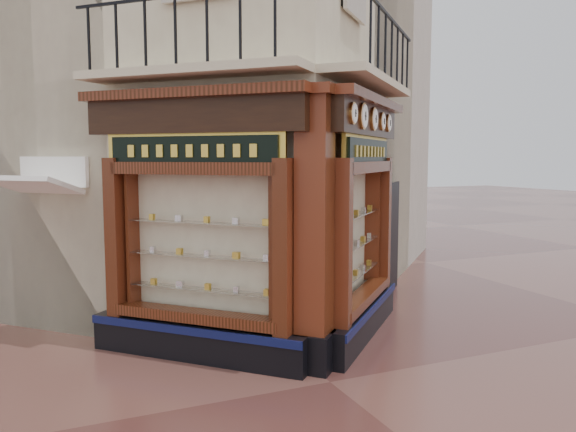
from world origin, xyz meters
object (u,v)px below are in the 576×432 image
clock_d (382,121)px  signboard_left (192,151)px  clock_b (363,116)px  signboard_right (368,152)px  awning (41,341)px  corner_pilaster (314,234)px  clock_a (353,113)px  clock_c (374,119)px  clock_e (388,123)px

clock_d → signboard_left: bearing=140.5°
clock_b → signboard_right: (0.46, 0.62, -0.52)m
awning → signboard_left: 4.19m
clock_d → corner_pilaster: bearing=169.6°
clock_a → signboard_right: 1.45m
clock_b → clock_d: (0.95, 0.95, 0.00)m
corner_pilaster → clock_c: corner_pilaster is taller
clock_c → clock_e: size_ratio=1.19×
awning → signboard_left: size_ratio=0.66×
signboard_right → awning: bearing=114.7°
awning → clock_c: bearing=-156.3°
clock_b → awning: 6.34m
signboard_left → clock_b: bearing=-149.1°
clock_c → signboard_right: (-0.03, 0.12, -0.52)m
awning → signboard_right: 6.21m
corner_pilaster → clock_d: bearing=-10.4°
clock_b → signboard_left: (-2.46, 0.62, -0.52)m
clock_b → clock_c: clock_b is taller
signboard_left → clock_c: bearing=-137.4°
signboard_left → signboard_right: (2.92, 0.00, -0.00)m
corner_pilaster → clock_b: 1.99m
signboard_right → clock_d: bearing=-10.8°
signboard_left → signboard_right: bearing=-135.0°
clock_a → clock_c: (0.91, 0.91, 0.00)m
awning → clock_e: bearing=-146.2°
corner_pilaster → signboard_right: corner_pilaster is taller
corner_pilaster → signboard_right: 2.12m
corner_pilaster → clock_e: 3.33m
corner_pilaster → clock_e: size_ratio=12.62×
clock_a → signboard_right: bearing=4.7°
awning → clock_d: bearing=-150.5°
clock_c → corner_pilaster: bearing=165.8°
signboard_left → signboard_right: signboard_left is taller
corner_pilaster → clock_d: size_ratio=12.77×
clock_c → signboard_left: size_ratio=0.18×
signboard_right → corner_pilaster: bearing=169.8°
signboard_left → corner_pilaster: bearing=-169.8°
clock_b → awning: size_ratio=0.29×
clock_b → clock_d: bearing=-0.0°
clock_d → signboard_right: clock_d is taller
clock_a → signboard_right: size_ratio=0.16×
corner_pilaster → clock_a: (0.58, -0.02, 1.67)m
clock_d → awning: (-5.53, 1.53, -3.62)m
clock_a → clock_e: (1.73, 1.73, 0.00)m
clock_a → clock_d: bearing=-0.0°
clock_a → clock_c: bearing=-0.0°
clock_e → signboard_right: (-0.85, -0.70, -0.52)m
clock_b → clock_c: size_ratio=1.06×
clock_d → signboard_right: size_ratio=0.16×
clock_d → clock_e: (0.37, 0.37, -0.00)m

